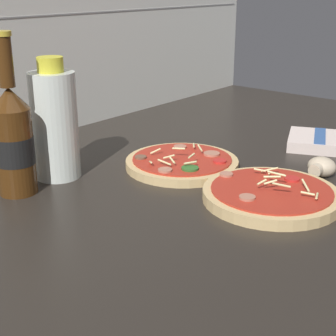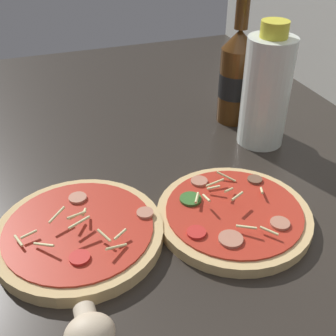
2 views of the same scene
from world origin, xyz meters
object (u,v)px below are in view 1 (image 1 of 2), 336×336
at_px(oil_bottle, 55,124).
at_px(mushroom_left, 321,167).
at_px(dish_towel, 319,141).
at_px(pizza_near, 271,195).
at_px(pizza_far, 182,163).
at_px(beer_bottle, 13,139).

distance_m(oil_bottle, mushroom_left, 0.50).
distance_m(oil_bottle, dish_towel, 0.58).
relative_size(pizza_near, pizza_far, 1.03).
height_order(pizza_far, dish_towel, pizza_far).
bearing_deg(mushroom_left, dish_towel, 24.98).
bearing_deg(pizza_near, oil_bottle, 112.70).
bearing_deg(beer_bottle, pizza_far, -26.57).
xyz_separation_m(beer_bottle, oil_bottle, (0.10, 0.01, 0.01)).
xyz_separation_m(pizza_near, oil_bottle, (-0.15, 0.37, 0.09)).
relative_size(pizza_far, oil_bottle, 1.00).
height_order(pizza_near, dish_towel, pizza_near).
xyz_separation_m(oil_bottle, dish_towel, (0.49, -0.30, -0.09)).
bearing_deg(beer_bottle, dish_towel, -26.58).
relative_size(beer_bottle, mushroom_left, 4.83).
height_order(pizza_near, mushroom_left, pizza_near).
bearing_deg(mushroom_left, pizza_far, 118.70).
relative_size(mushroom_left, dish_towel, 0.32).
relative_size(pizza_near, mushroom_left, 4.05).
bearing_deg(pizza_far, oil_bottle, 141.27).
xyz_separation_m(oil_bottle, mushroom_left, (0.31, -0.38, -0.08)).
relative_size(pizza_near, dish_towel, 1.30).
height_order(pizza_near, pizza_far, pizza_near).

